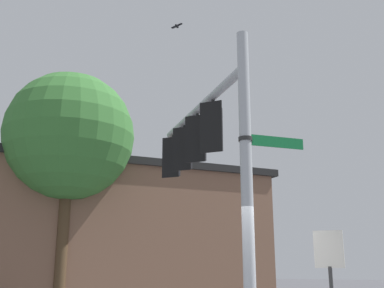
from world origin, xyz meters
TOP-DOWN VIEW (x-y plane):
  - signal_pole at (0.00, 0.00)m, footprint 0.23×0.23m
  - mast_arm at (-1.77, 2.00)m, footprint 3.69×4.13m
  - traffic_light_nearest_pole at (-1.12, 1.28)m, footprint 0.54×0.49m
  - traffic_light_mid_inner at (-1.85, 2.11)m, footprint 0.54×0.49m
  - traffic_light_mid_outer at (-2.58, 2.93)m, footprint 0.54×0.49m
  - traffic_light_arm_end at (-3.31, 3.76)m, footprint 0.54×0.49m
  - street_name_sign at (0.31, 0.27)m, footprint 1.12×1.01m
  - bird_flying at (-3.33, 3.97)m, footprint 0.39×0.25m
  - storefront_building at (-9.47, 8.92)m, footprint 15.29×15.58m
  - tree_by_storefront at (-8.16, 5.02)m, footprint 4.77×4.77m
  - historical_marker at (1.24, 1.64)m, footprint 0.60×0.08m

SIDE VIEW (x-z plane):
  - historical_marker at x=1.24m, z-range 0.34..2.47m
  - storefront_building at x=-9.47m, z-range 0.01..5.52m
  - signal_pole at x=0.00m, z-range 0.00..6.12m
  - street_name_sign at x=0.31m, z-range 3.71..3.93m
  - traffic_light_nearest_pole at x=-1.12m, z-range 3.87..5.18m
  - traffic_light_mid_inner at x=-1.85m, z-range 3.87..5.18m
  - traffic_light_mid_outer at x=-2.58m, z-range 3.87..5.18m
  - traffic_light_arm_end at x=-3.31m, z-range 3.87..5.18m
  - mast_arm at x=-1.77m, z-range 5.22..5.43m
  - tree_by_storefront at x=-8.16m, z-range 1.81..10.26m
  - bird_flying at x=-3.33m, z-range 8.97..9.09m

